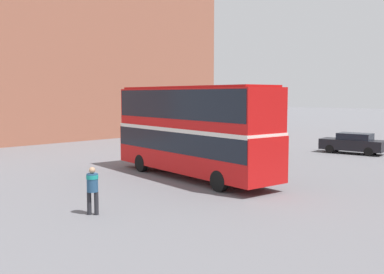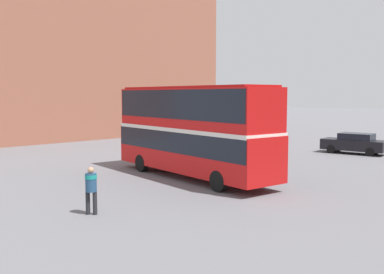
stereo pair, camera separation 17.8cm
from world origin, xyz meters
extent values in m
plane|color=slate|center=(0.00, 0.00, 0.00)|extent=(240.00, 240.00, 0.00)
cube|color=#935642|center=(-27.02, 5.28, 8.89)|extent=(11.17, 36.03, 17.77)
cube|color=red|center=(-1.16, -0.99, 1.46)|extent=(10.93, 3.89, 2.10)
cube|color=red|center=(-1.16, -0.99, 3.57)|extent=(10.76, 3.79, 2.12)
cube|color=black|center=(-1.16, -0.99, 1.94)|extent=(10.82, 3.90, 1.03)
cube|color=black|center=(-1.16, -0.99, 3.83)|extent=(10.60, 3.80, 1.45)
cube|color=silver|center=(-1.16, -0.99, 2.54)|extent=(10.82, 3.90, 0.20)
cube|color=#A91111|center=(-1.16, -0.99, 4.68)|extent=(10.26, 3.55, 0.10)
cylinder|color=black|center=(2.38, -0.35, 0.48)|extent=(1.00, 0.43, 0.96)
cylinder|color=black|center=(2.08, -2.55, 0.48)|extent=(1.00, 0.43, 0.96)
cylinder|color=black|center=(-4.19, 0.53, 0.48)|extent=(1.00, 0.43, 0.96)
cylinder|color=black|center=(-4.49, -1.67, 0.48)|extent=(1.00, 0.43, 0.96)
cylinder|color=#232328|center=(1.28, -8.73, 0.42)|extent=(0.16, 0.16, 0.84)
cylinder|color=#232328|center=(1.48, -8.56, 0.42)|extent=(0.16, 0.16, 0.84)
cylinder|color=navy|center=(1.38, -8.65, 1.17)|extent=(0.57, 0.57, 0.66)
cylinder|color=teal|center=(1.38, -8.65, 1.38)|extent=(0.60, 0.60, 0.15)
sphere|color=tan|center=(1.38, -8.65, 1.62)|extent=(0.23, 0.23, 0.23)
cube|color=black|center=(0.44, 14.13, 0.65)|extent=(4.66, 2.32, 0.76)
cube|color=black|center=(0.61, 14.15, 1.27)|extent=(2.51, 1.86, 0.48)
cylinder|color=black|center=(-0.83, 13.17, 0.31)|extent=(0.65, 0.30, 0.63)
cylinder|color=black|center=(-1.04, 14.71, 0.31)|extent=(0.65, 0.30, 0.63)
cylinder|color=black|center=(1.91, 13.55, 0.31)|extent=(0.65, 0.30, 0.63)
cylinder|color=black|center=(1.70, 15.09, 0.31)|extent=(0.65, 0.30, 0.63)
camera|label=1|loc=(15.03, -17.39, 4.31)|focal=42.00mm
camera|label=2|loc=(15.16, -17.27, 4.31)|focal=42.00mm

